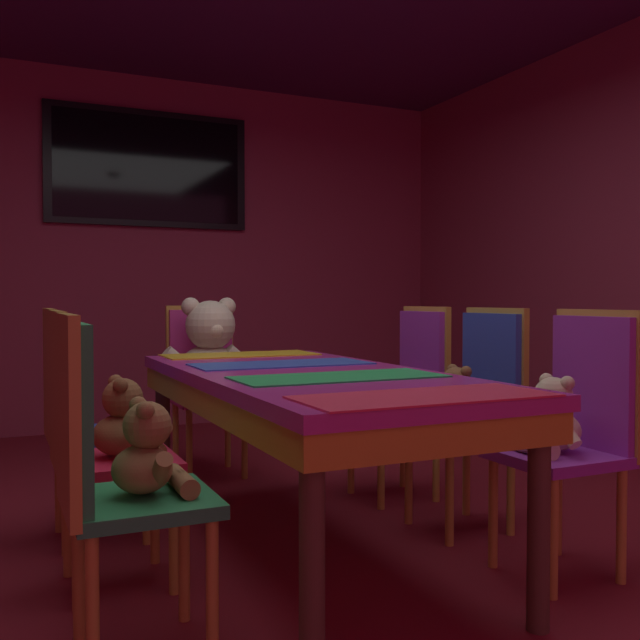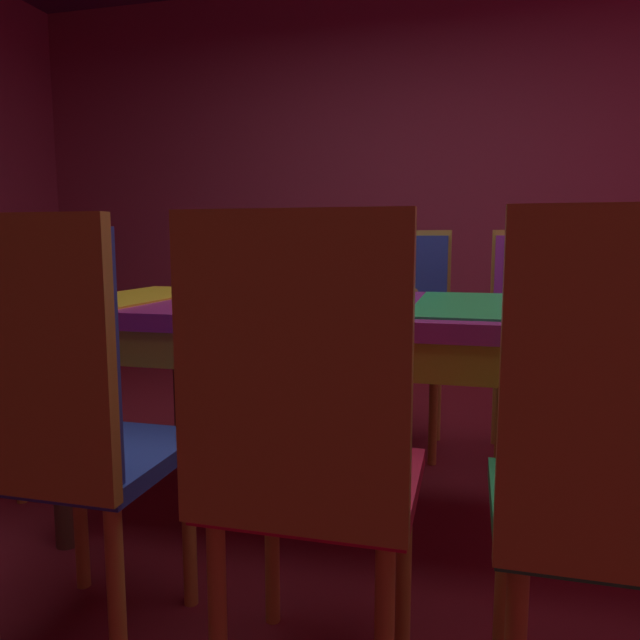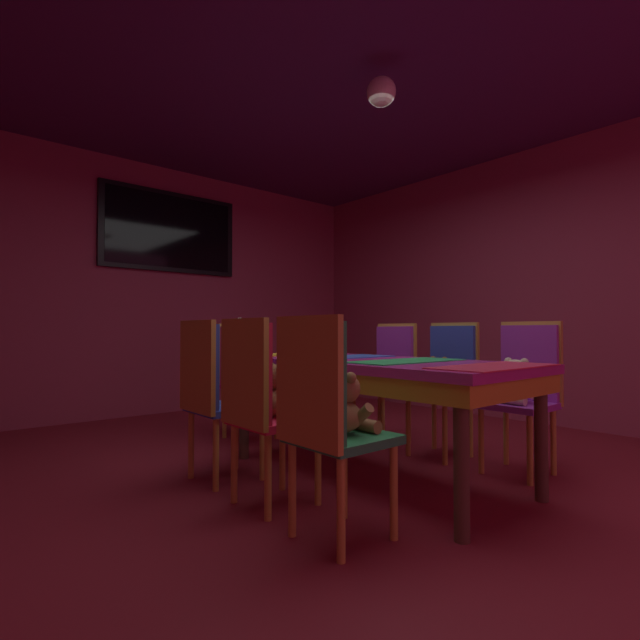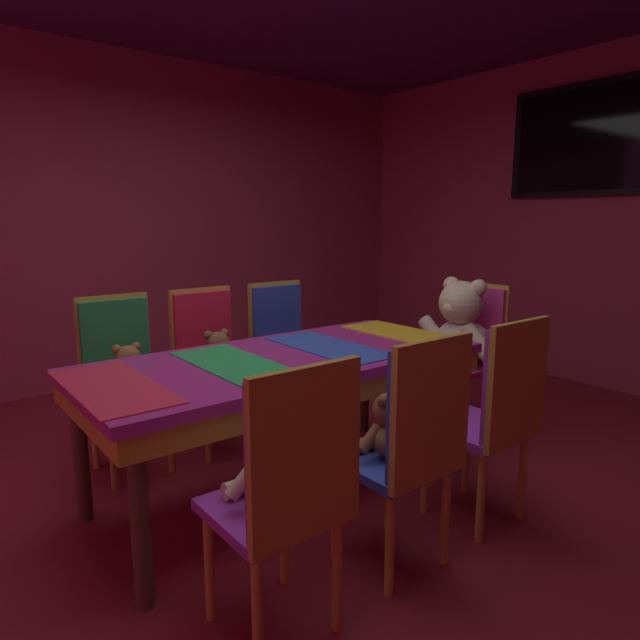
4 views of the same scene
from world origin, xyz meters
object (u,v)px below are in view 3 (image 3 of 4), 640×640
at_px(throne_chair, 243,368).
at_px(teddy_right_0, 515,384).
at_px(chair_left_0, 322,406).
at_px(pendant_light, 381,92).
at_px(chair_right_1, 449,374).
at_px(teddy_left_1, 279,394).
at_px(chair_right_2, 391,369).
at_px(chair_left_2, 209,384).
at_px(teddy_left_0, 346,407).
at_px(chair_left_1, 256,393).
at_px(banquet_table, 371,373).
at_px(wall_tv, 171,232).
at_px(king_teddy_bear, 253,357).
at_px(teddy_right_1, 437,378).
at_px(chair_right_0, 526,380).

bearing_deg(throne_chair, teddy_right_0, 19.01).
distance_m(chair_left_0, pendant_light, 2.30).
bearing_deg(throne_chair, chair_right_1, 29.34).
height_order(teddy_left_1, chair_right_2, chair_right_2).
bearing_deg(throne_chair, chair_left_2, -40.48).
relative_size(chair_left_0, teddy_left_0, 3.33).
height_order(chair_left_1, throne_chair, same).
distance_m(teddy_left_0, chair_right_1, 1.69).
bearing_deg(chair_right_1, throne_chair, -60.66).
xyz_separation_m(teddy_left_0, chair_left_1, (-0.13, 0.54, 0.02)).
height_order(teddy_left_1, pendant_light, pendant_light).
bearing_deg(chair_left_0, chair_left_1, 88.05).
distance_m(chair_left_0, teddy_left_1, 0.56).
xyz_separation_m(banquet_table, chair_right_2, (0.86, 0.58, -0.06)).
relative_size(chair_left_1, chair_left_2, 1.00).
relative_size(chair_left_0, wall_tv, 0.63).
height_order(chair_left_0, chair_right_1, same).
distance_m(chair_left_0, wall_tv, 4.02).
bearing_deg(teddy_left_1, king_teddy_bear, 62.51).
xyz_separation_m(teddy_right_0, throne_chair, (-0.73, 2.12, 0.02)).
bearing_deg(banquet_table, teddy_left_0, -143.99).
bearing_deg(wall_tv, teddy_left_0, -101.40).
bearing_deg(teddy_right_0, chair_right_1, -102.58).
xyz_separation_m(teddy_left_0, teddy_right_1, (1.45, 0.54, -0.00)).
relative_size(teddy_left_1, pendant_light, 1.54).
relative_size(chair_right_1, king_teddy_bear, 1.62).
relative_size(banquet_table, wall_tv, 1.29).
xyz_separation_m(chair_left_0, teddy_left_0, (0.14, -0.00, -0.02)).
bearing_deg(teddy_left_0, throne_chair, 70.54).
bearing_deg(chair_right_2, teddy_right_1, 76.28).
height_order(teddy_right_0, pendant_light, pendant_light).
bearing_deg(chair_left_1, wall_tv, 74.52).
bearing_deg(teddy_right_1, teddy_right_0, 91.15).
relative_size(teddy_left_0, teddy_right_0, 0.97).
relative_size(king_teddy_bear, wall_tv, 0.39).
bearing_deg(teddy_left_1, wall_tv, 77.02).
height_order(chair_left_0, chair_left_1, same).
relative_size(chair_right_2, wall_tv, 0.63).
xyz_separation_m(teddy_right_0, teddy_right_1, (-0.01, 0.59, -0.01)).
bearing_deg(throne_chair, chair_right_0, 22.41).
xyz_separation_m(chair_left_1, chair_right_0, (1.73, -0.58, 0.00)).
height_order(chair_left_2, teddy_right_0, chair_left_2).
bearing_deg(teddy_right_1, wall_tv, -76.93).
xyz_separation_m(chair_right_1, teddy_right_1, (-0.14, 0.00, -0.02)).
distance_m(banquet_table, chair_right_2, 1.04).
xyz_separation_m(teddy_left_1, teddy_right_0, (1.45, -0.58, -0.00)).
height_order(banquet_table, king_teddy_bear, king_teddy_bear).
relative_size(chair_left_2, teddy_right_0, 3.24).
relative_size(banquet_table, chair_left_2, 2.05).
bearing_deg(pendant_light, teddy_left_0, -146.66).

